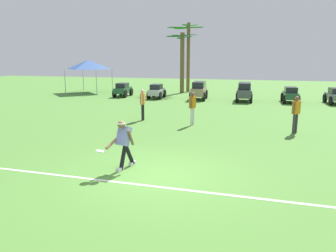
{
  "coord_description": "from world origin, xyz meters",
  "views": [
    {
      "loc": [
        2.64,
        -8.03,
        3.13
      ],
      "look_at": [
        -0.3,
        2.16,
        0.9
      ],
      "focal_mm": 35.0,
      "sensor_mm": 36.0,
      "label": 1
    }
  ],
  "objects_px": {
    "parked_car_slot_f": "(335,96)",
    "parked_car_slot_c": "(199,90)",
    "frisbee_in_flight": "(100,151)",
    "palm_tree_left_of_centre": "(188,50)",
    "teammate_near_sideline": "(143,102)",
    "parked_car_slot_e": "(290,95)",
    "teammate_midfield": "(296,111)",
    "event_tent": "(89,64)",
    "teammate_deep": "(192,105)",
    "parked_car_slot_b": "(157,91)",
    "parked_car_slot_d": "(244,91)",
    "parked_car_slot_a": "(123,89)",
    "palm_tree_far_left": "(182,58)",
    "frisbee_thrower": "(124,142)"
  },
  "relations": [
    {
      "from": "parked_car_slot_f",
      "to": "parked_car_slot_c",
      "type": "bearing_deg",
      "value": -178.93
    },
    {
      "from": "frisbee_in_flight",
      "to": "palm_tree_left_of_centre",
      "type": "xyz_separation_m",
      "value": [
        -2.62,
        22.09,
        3.08
      ]
    },
    {
      "from": "teammate_near_sideline",
      "to": "parked_car_slot_e",
      "type": "relative_size",
      "value": 0.7
    },
    {
      "from": "parked_car_slot_c",
      "to": "palm_tree_left_of_centre",
      "type": "bearing_deg",
      "value": 111.55
    },
    {
      "from": "teammate_midfield",
      "to": "event_tent",
      "type": "xyz_separation_m",
      "value": [
        -16.55,
        12.32,
        1.56
      ]
    },
    {
      "from": "teammate_near_sideline",
      "to": "teammate_deep",
      "type": "relative_size",
      "value": 1.0
    },
    {
      "from": "palm_tree_left_of_centre",
      "to": "parked_car_slot_f",
      "type": "bearing_deg",
      "value": -23.45
    },
    {
      "from": "palm_tree_left_of_centre",
      "to": "event_tent",
      "type": "height_order",
      "value": "palm_tree_left_of_centre"
    },
    {
      "from": "parked_car_slot_b",
      "to": "parked_car_slot_c",
      "type": "xyz_separation_m",
      "value": [
        3.3,
        0.2,
        0.16
      ]
    },
    {
      "from": "teammate_deep",
      "to": "parked_car_slot_d",
      "type": "relative_size",
      "value": 0.64
    },
    {
      "from": "parked_car_slot_a",
      "to": "parked_car_slot_b",
      "type": "relative_size",
      "value": 1.0
    },
    {
      "from": "parked_car_slot_e",
      "to": "palm_tree_left_of_centre",
      "type": "height_order",
      "value": "palm_tree_left_of_centre"
    },
    {
      "from": "frisbee_in_flight",
      "to": "parked_car_slot_a",
      "type": "xyz_separation_m",
      "value": [
        -6.92,
        17.15,
        -0.14
      ]
    },
    {
      "from": "parked_car_slot_a",
      "to": "parked_car_slot_d",
      "type": "height_order",
      "value": "parked_car_slot_d"
    },
    {
      "from": "frisbee_in_flight",
      "to": "palm_tree_far_left",
      "type": "height_order",
      "value": "palm_tree_far_left"
    },
    {
      "from": "frisbee_thrower",
      "to": "teammate_midfield",
      "type": "height_order",
      "value": "teammate_midfield"
    },
    {
      "from": "parked_car_slot_d",
      "to": "event_tent",
      "type": "distance_m",
      "value": 14.21
    },
    {
      "from": "frisbee_in_flight",
      "to": "teammate_deep",
      "type": "xyz_separation_m",
      "value": [
        0.94,
        7.33,
        0.24
      ]
    },
    {
      "from": "frisbee_thrower",
      "to": "teammate_deep",
      "type": "distance_m",
      "value": 6.63
    },
    {
      "from": "frisbee_in_flight",
      "to": "parked_car_slot_d",
      "type": "xyz_separation_m",
      "value": [
        2.77,
        16.83,
        0.02
      ]
    },
    {
      "from": "teammate_deep",
      "to": "teammate_midfield",
      "type": "bearing_deg",
      "value": -5.06
    },
    {
      "from": "palm_tree_far_left",
      "to": "parked_car_slot_f",
      "type": "bearing_deg",
      "value": -18.81
    },
    {
      "from": "parked_car_slot_e",
      "to": "parked_car_slot_f",
      "type": "bearing_deg",
      "value": 2.21
    },
    {
      "from": "teammate_near_sideline",
      "to": "parked_car_slot_c",
      "type": "distance_m",
      "value": 9.17
    },
    {
      "from": "frisbee_thrower",
      "to": "event_tent",
      "type": "distance_m",
      "value": 21.86
    },
    {
      "from": "frisbee_in_flight",
      "to": "teammate_midfield",
      "type": "bearing_deg",
      "value": 51.96
    },
    {
      "from": "parked_car_slot_e",
      "to": "palm_tree_far_left",
      "type": "xyz_separation_m",
      "value": [
        -8.86,
        4.12,
        2.51
      ]
    },
    {
      "from": "teammate_deep",
      "to": "parked_car_slot_a",
      "type": "xyz_separation_m",
      "value": [
        -7.86,
        9.81,
        -0.38
      ]
    },
    {
      "from": "parked_car_slot_b",
      "to": "parked_car_slot_f",
      "type": "xyz_separation_m",
      "value": [
        12.74,
        0.37,
        0.0
      ]
    },
    {
      "from": "palm_tree_far_left",
      "to": "palm_tree_left_of_centre",
      "type": "distance_m",
      "value": 1.24
    },
    {
      "from": "parked_car_slot_f",
      "to": "palm_tree_far_left",
      "type": "bearing_deg",
      "value": 161.19
    },
    {
      "from": "teammate_deep",
      "to": "palm_tree_far_left",
      "type": "xyz_separation_m",
      "value": [
        -3.86,
        13.79,
        2.13
      ]
    },
    {
      "from": "teammate_midfield",
      "to": "palm_tree_far_left",
      "type": "bearing_deg",
      "value": 120.48
    },
    {
      "from": "parked_car_slot_a",
      "to": "palm_tree_far_left",
      "type": "height_order",
      "value": "palm_tree_far_left"
    },
    {
      "from": "parked_car_slot_c",
      "to": "parked_car_slot_f",
      "type": "height_order",
      "value": "parked_car_slot_c"
    },
    {
      "from": "teammate_near_sideline",
      "to": "teammate_deep",
      "type": "xyz_separation_m",
      "value": [
        2.66,
        -0.5,
        0.0
      ]
    },
    {
      "from": "teammate_midfield",
      "to": "event_tent",
      "type": "distance_m",
      "value": 20.69
    },
    {
      "from": "parked_car_slot_b",
      "to": "palm_tree_far_left",
      "type": "height_order",
      "value": "palm_tree_far_left"
    },
    {
      "from": "teammate_midfield",
      "to": "parked_car_slot_e",
      "type": "xyz_separation_m",
      "value": [
        0.51,
        10.06,
        -0.38
      ]
    },
    {
      "from": "teammate_near_sideline",
      "to": "parked_car_slot_a",
      "type": "xyz_separation_m",
      "value": [
        -5.2,
        9.31,
        -0.38
      ]
    },
    {
      "from": "parked_car_slot_a",
      "to": "parked_car_slot_b",
      "type": "bearing_deg",
      "value": -7.64
    },
    {
      "from": "parked_car_slot_a",
      "to": "event_tent",
      "type": "bearing_deg",
      "value": 153.34
    },
    {
      "from": "teammate_midfield",
      "to": "palm_tree_far_left",
      "type": "xyz_separation_m",
      "value": [
        -8.35,
        14.19,
        2.13
      ]
    },
    {
      "from": "teammate_deep",
      "to": "parked_car_slot_e",
      "type": "distance_m",
      "value": 10.89
    },
    {
      "from": "frisbee_thrower",
      "to": "event_tent",
      "type": "bearing_deg",
      "value": 121.8
    },
    {
      "from": "parked_car_slot_d",
      "to": "parked_car_slot_f",
      "type": "distance_m",
      "value": 6.09
    },
    {
      "from": "teammate_deep",
      "to": "palm_tree_left_of_centre",
      "type": "bearing_deg",
      "value": 103.56
    },
    {
      "from": "parked_car_slot_a",
      "to": "parked_car_slot_f",
      "type": "distance_m",
      "value": 15.77
    },
    {
      "from": "teammate_near_sideline",
      "to": "parked_car_slot_c",
      "type": "bearing_deg",
      "value": 82.88
    },
    {
      "from": "frisbee_thrower",
      "to": "parked_car_slot_c",
      "type": "xyz_separation_m",
      "value": [
        -0.95,
        16.2,
        -0.08
      ]
    }
  ]
}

